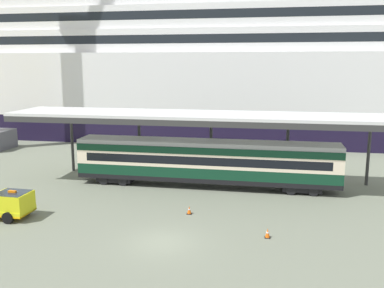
{
  "coord_description": "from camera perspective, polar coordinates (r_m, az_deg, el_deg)",
  "views": [
    {
      "loc": [
        6.19,
        -23.36,
        10.71
      ],
      "look_at": [
        0.24,
        8.56,
        4.5
      ],
      "focal_mm": 39.49,
      "sensor_mm": 36.0,
      "label": 1
    }
  ],
  "objects": [
    {
      "name": "traffic_cone_near",
      "position": [
        30.84,
        -0.37,
        -8.91
      ],
      "size": [
        0.36,
        0.36,
        0.61
      ],
      "color": "black",
      "rests_on": "ground"
    },
    {
      "name": "train_carriage",
      "position": [
        36.95,
        1.89,
        -2.32
      ],
      "size": [
        22.78,
        2.81,
        4.11
      ],
      "color": "black",
      "rests_on": "ground"
    },
    {
      "name": "platform_canopy",
      "position": [
        36.7,
        2.03,
        3.69
      ],
      "size": [
        35.16,
        6.01,
        6.43
      ],
      "color": "silver",
      "rests_on": "ground"
    },
    {
      "name": "service_truck",
      "position": [
        32.86,
        -24.33,
        -7.37
      ],
      "size": [
        5.25,
        2.35,
        2.02
      ],
      "color": "yellow",
      "rests_on": "ground"
    },
    {
      "name": "ground_plane",
      "position": [
        26.43,
        -4.01,
        -13.1
      ],
      "size": [
        400.0,
        400.0,
        0.0
      ],
      "primitive_type": "plane",
      "color": "slate"
    },
    {
      "name": "cruise_ship",
      "position": [
        69.44,
        -0.71,
        14.21
      ],
      "size": [
        146.56,
        29.5,
        44.15
      ],
      "color": "black",
      "rests_on": "ground"
    },
    {
      "name": "traffic_cone_mid",
      "position": [
        27.3,
        10.17,
        -11.78
      ],
      "size": [
        0.36,
        0.36,
        0.6
      ],
      "color": "black",
      "rests_on": "ground"
    }
  ]
}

